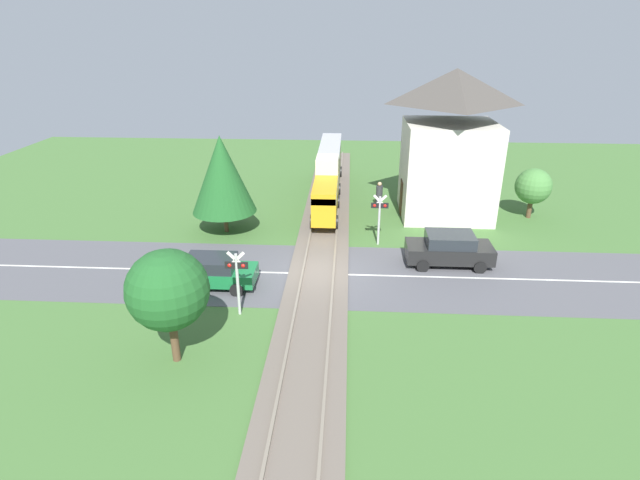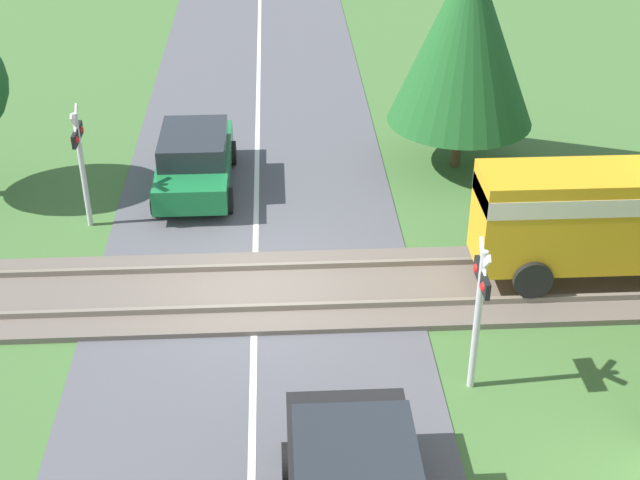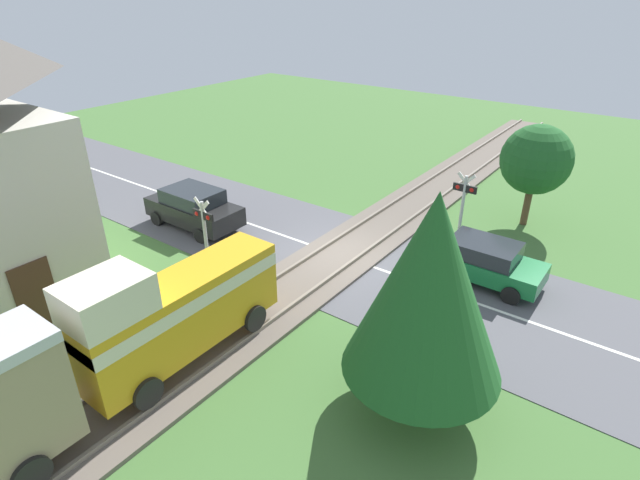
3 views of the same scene
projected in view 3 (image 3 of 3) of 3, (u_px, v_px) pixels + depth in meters
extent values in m
plane|color=#426B33|center=(341.00, 256.00, 18.29)|extent=(60.00, 60.00, 0.00)
cube|color=#515156|center=(341.00, 256.00, 18.28)|extent=(48.00, 6.40, 0.02)
cube|color=silver|center=(341.00, 256.00, 18.28)|extent=(48.00, 0.12, 0.00)
cube|color=#665B51|center=(341.00, 255.00, 18.26)|extent=(2.80, 48.00, 0.12)
cube|color=slate|center=(358.00, 258.00, 17.83)|extent=(0.10, 48.00, 0.12)
cube|color=slate|center=(325.00, 246.00, 18.59)|extent=(0.10, 48.00, 0.12)
cube|color=gold|center=(184.00, 311.00, 12.53)|extent=(1.35, 5.52, 1.90)
cube|color=beige|center=(181.00, 294.00, 12.29)|extent=(1.37, 5.52, 0.36)
cube|color=beige|center=(105.00, 299.00, 10.55)|extent=(1.35, 1.77, 0.90)
cylinder|color=black|center=(255.00, 319.00, 13.85)|extent=(0.14, 0.76, 0.76)
cylinder|color=black|center=(219.00, 301.00, 14.61)|extent=(0.14, 0.76, 0.76)
cylinder|color=black|center=(148.00, 393.00, 11.32)|extent=(0.14, 0.76, 0.76)
cylinder|color=black|center=(112.00, 368.00, 12.08)|extent=(0.14, 0.76, 0.76)
cylinder|color=black|center=(32.00, 475.00, 9.44)|extent=(0.14, 0.76, 0.76)
cube|color=#197038|center=(481.00, 264.00, 16.58)|extent=(3.95, 1.66, 0.59)
cube|color=#23282D|center=(484.00, 249.00, 16.32)|extent=(2.17, 1.53, 0.53)
cylinder|color=black|center=(434.00, 270.00, 16.80)|extent=(0.60, 0.18, 0.60)
cylinder|color=black|center=(454.00, 251.00, 17.98)|extent=(0.60, 0.18, 0.60)
cylinder|color=black|center=(511.00, 296.00, 15.44)|extent=(0.60, 0.18, 0.60)
cylinder|color=black|center=(527.00, 273.00, 16.63)|extent=(0.60, 0.18, 0.60)
cube|color=black|center=(194.00, 211.00, 20.26)|extent=(4.11, 1.78, 0.74)
cube|color=#23282D|center=(192.00, 196.00, 19.96)|extent=(2.26, 1.64, 0.56)
cylinder|color=black|center=(234.00, 220.00, 20.36)|extent=(0.60, 0.18, 0.60)
cylinder|color=black|center=(201.00, 236.00, 19.09)|extent=(0.60, 0.18, 0.60)
cylinder|color=black|center=(191.00, 205.00, 21.77)|extent=(0.60, 0.18, 0.60)
cylinder|color=black|center=(157.00, 218.00, 20.50)|extent=(0.60, 0.18, 0.60)
cylinder|color=#B7B7B7|center=(462.00, 210.00, 18.75)|extent=(0.12, 0.12, 2.67)
cube|color=black|center=(465.00, 188.00, 18.35)|extent=(0.90, 0.08, 0.28)
sphere|color=red|center=(472.00, 190.00, 18.21)|extent=(0.18, 0.18, 0.18)
sphere|color=red|center=(458.00, 187.00, 18.50)|extent=(0.18, 0.18, 0.18)
cube|color=silver|center=(466.00, 182.00, 18.25)|extent=(0.72, 0.04, 0.72)
cube|color=silver|center=(466.00, 182.00, 18.25)|extent=(0.72, 0.04, 0.72)
cylinder|color=#B7B7B7|center=(206.00, 239.00, 16.61)|extent=(0.12, 0.12, 2.67)
cube|color=black|center=(203.00, 215.00, 16.21)|extent=(0.90, 0.08, 0.28)
sphere|color=red|center=(197.00, 213.00, 16.36)|extent=(0.18, 0.18, 0.18)
sphere|color=red|center=(209.00, 217.00, 16.07)|extent=(0.18, 0.18, 0.18)
cube|color=silver|center=(202.00, 209.00, 16.11)|extent=(0.72, 0.04, 0.72)
cube|color=silver|center=(202.00, 209.00, 16.11)|extent=(0.72, 0.04, 0.72)
cube|color=#472D1E|center=(36.00, 296.00, 14.08)|extent=(0.06, 1.10, 2.10)
cylinder|color=#333338|center=(24.00, 341.00, 12.82)|extent=(0.42, 0.42, 1.43)
sphere|color=tan|center=(15.00, 314.00, 12.43)|extent=(0.26, 0.26, 0.26)
cylinder|color=brown|center=(417.00, 387.00, 11.51)|extent=(0.24, 0.24, 1.23)
cone|color=#1E5623|center=(429.00, 287.00, 10.25)|extent=(3.53, 3.53, 4.24)
cylinder|color=brown|center=(527.00, 206.00, 20.39)|extent=(0.28, 0.28, 1.61)
sphere|color=#1E5623|center=(536.00, 160.00, 19.48)|extent=(2.74, 2.74, 2.74)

